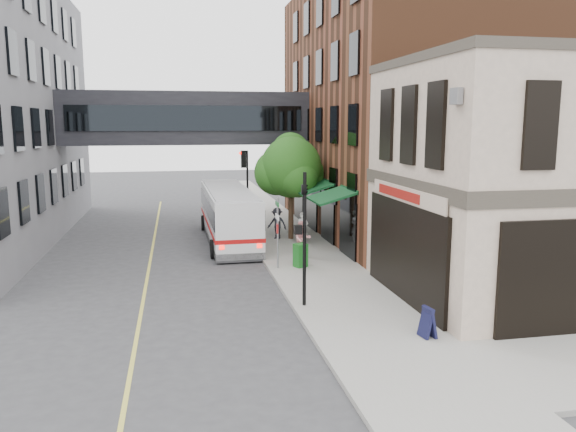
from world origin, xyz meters
name	(u,v)px	position (x,y,z in m)	size (l,w,h in m)	color
ground	(306,331)	(0.00, 0.00, 0.00)	(120.00, 120.00, 0.00)	#38383A
sidewalk_main	(284,236)	(2.00, 14.00, 0.07)	(4.00, 60.00, 0.15)	gray
corner_building	(539,180)	(8.97, 2.00, 4.21)	(10.19, 8.12, 8.45)	tan
brick_building	(416,110)	(9.98, 15.00, 6.99)	(13.76, 18.00, 14.00)	#59311C
skyway_bridge	(187,118)	(-3.00, 18.00, 6.50)	(14.00, 3.18, 3.00)	black
traffic_signal_near	(304,223)	(0.37, 2.00, 2.98)	(0.44, 0.22, 4.60)	black
traffic_signal_far	(245,173)	(0.26, 17.00, 3.34)	(0.53, 0.28, 4.50)	black
street_sign_pole	(277,227)	(0.39, 7.00, 1.93)	(0.08, 0.75, 3.00)	gray
street_tree	(290,168)	(2.19, 13.22, 3.91)	(3.80, 3.20, 5.60)	#382619
lane_marking	(150,261)	(-5.00, 10.00, 0.01)	(0.12, 40.00, 0.01)	#D8CC4C
bus	(228,212)	(-1.05, 13.67, 1.55)	(2.59, 10.28, 2.76)	silver
pedestrian_a	(302,228)	(2.49, 11.53, 0.96)	(0.59, 0.39, 1.62)	silver
pedestrian_b	(302,239)	(1.90, 8.91, 0.98)	(0.80, 0.63, 1.66)	pink
pedestrian_c	(277,223)	(1.47, 13.07, 0.98)	(1.07, 0.61, 1.65)	black
newspaper_box	(301,255)	(1.39, 7.03, 0.65)	(0.50, 0.45, 1.01)	#16611C
sandwich_board	(428,322)	(3.22, -1.50, 0.60)	(0.32, 0.50, 0.89)	black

